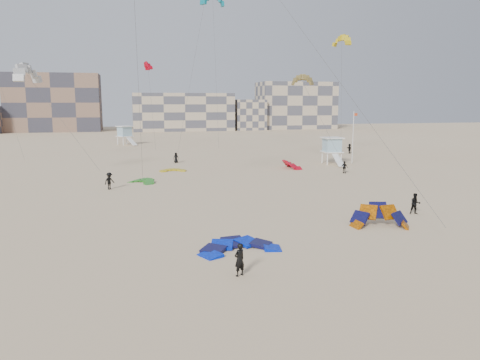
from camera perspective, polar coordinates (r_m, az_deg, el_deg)
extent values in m
plane|color=#CEB58A|center=(27.97, 1.61, -9.47)|extent=(320.00, 320.00, 0.00)
imported|color=black|center=(24.94, -0.07, -9.68)|extent=(0.78, 0.69, 1.79)
imported|color=black|center=(40.95, 20.59, -2.73)|extent=(0.99, 0.86, 1.73)
imported|color=black|center=(51.06, -15.63, -0.11)|extent=(1.32, 1.26, 1.80)
imported|color=black|center=(61.92, 12.62, 1.52)|extent=(0.89, 0.95, 1.57)
imported|color=black|center=(71.58, -7.82, 2.71)|extent=(0.81, 0.56, 1.57)
imported|color=black|center=(86.55, 13.19, 3.75)|extent=(0.56, 1.62, 1.73)
cylinder|color=#3F3F3F|center=(45.30, -12.32, 12.01)|extent=(0.43, 7.39, 20.54)
cylinder|color=#3F3F3F|center=(42.57, 9.49, 15.09)|extent=(7.37, 27.03, 24.72)
cylinder|color=#3F3F3F|center=(58.16, -20.60, 6.39)|extent=(7.59, 1.40, 11.17)
cylinder|color=#3F3F3F|center=(71.63, -5.83, 13.14)|extent=(4.94, 1.44, 25.50)
cylinder|color=#3F3F3F|center=(64.25, 9.97, 7.04)|extent=(2.29, 9.63, 11.09)
cylinder|color=#3F3F3F|center=(80.66, 12.25, 9.74)|extent=(2.54, 4.24, 17.58)
cylinder|color=#3F3F3F|center=(72.13, -26.94, 9.43)|extent=(4.06, 1.26, 18.64)
cylinder|color=#3F3F3F|center=(86.08, -2.97, 12.76)|extent=(0.10, 4.36, 26.16)
cylinder|color=#3F3F3F|center=(87.07, -10.72, 8.84)|extent=(0.46, 11.13, 14.82)
cube|color=white|center=(70.90, 11.12, 3.39)|extent=(2.82, 2.82, 0.14)
cube|color=#8EB3C3|center=(70.80, 11.15, 4.23)|extent=(2.31, 2.31, 1.94)
cube|color=white|center=(70.72, 11.18, 5.07)|extent=(2.92, 2.92, 0.16)
cube|color=white|center=(68.64, 11.99, 2.38)|extent=(1.07, 2.79, 1.61)
cube|color=white|center=(104.32, -13.87, 5.21)|extent=(3.86, 3.86, 0.14)
cube|color=#8EB3C3|center=(104.26, -13.89, 5.79)|extent=(3.17, 3.17, 2.00)
cube|color=white|center=(104.20, -13.92, 6.38)|extent=(3.99, 3.99, 0.16)
cube|color=white|center=(101.71, -13.86, 4.56)|extent=(2.36, 2.93, 1.65)
cylinder|color=white|center=(71.81, 13.60, 5.04)|extent=(0.10, 0.10, 7.79)
cube|color=#BF3C19|center=(71.78, 13.92, 7.76)|extent=(0.58, 0.02, 0.39)
cube|color=#80604D|center=(161.27, -21.66, 8.76)|extent=(28.00, 14.00, 18.00)
cube|color=tan|center=(156.51, -7.03, 8.24)|extent=(32.00, 16.00, 12.00)
cube|color=tan|center=(167.50, 6.78, 9.01)|extent=(26.00, 14.00, 16.00)
cube|color=tan|center=(158.45, 1.07, 7.96)|extent=(10.00, 10.00, 10.00)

